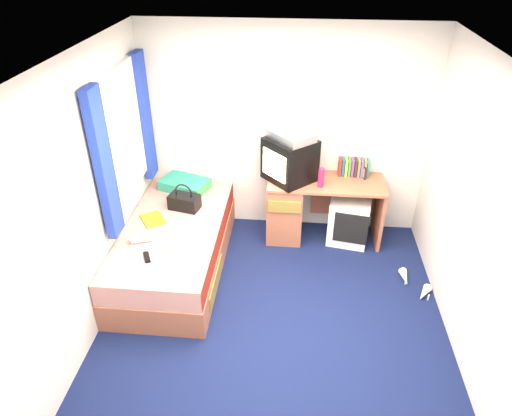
# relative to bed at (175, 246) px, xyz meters

# --- Properties ---
(ground) EXTENTS (3.40, 3.40, 0.00)m
(ground) POSITION_rel_bed_xyz_m (1.10, -0.70, -0.27)
(ground) COLOR #0C1438
(ground) RESTS_ON ground
(room_shell) EXTENTS (3.40, 3.40, 3.40)m
(room_shell) POSITION_rel_bed_xyz_m (1.10, -0.70, 1.18)
(room_shell) COLOR white
(room_shell) RESTS_ON ground
(bed) EXTENTS (1.01, 2.00, 0.54)m
(bed) POSITION_rel_bed_xyz_m (0.00, 0.00, 0.00)
(bed) COLOR #A86146
(bed) RESTS_ON ground
(pillow) EXTENTS (0.62, 0.50, 0.12)m
(pillow) POSITION_rel_bed_xyz_m (-0.04, 0.77, 0.33)
(pillow) COLOR #18739E
(pillow) RESTS_ON bed
(desk) EXTENTS (1.30, 0.55, 0.75)m
(desk) POSITION_rel_bed_xyz_m (1.31, 0.74, 0.14)
(desk) COLOR #A86146
(desk) RESTS_ON ground
(storage_cube) EXTENTS (0.51, 0.51, 0.55)m
(storage_cube) POSITION_rel_bed_xyz_m (1.89, 0.70, 0.01)
(storage_cube) COLOR white
(storage_cube) RESTS_ON ground
(crt_tv) EXTENTS (0.66, 0.66, 0.48)m
(crt_tv) POSITION_rel_bed_xyz_m (1.17, 0.74, 0.72)
(crt_tv) COLOR black
(crt_tv) RESTS_ON desk
(vcr) EXTENTS (0.56, 0.57, 0.09)m
(vcr) POSITION_rel_bed_xyz_m (1.17, 0.74, 1.01)
(vcr) COLOR silver
(vcr) RESTS_ON crt_tv
(book_row) EXTENTS (0.34, 0.13, 0.20)m
(book_row) POSITION_rel_bed_xyz_m (1.89, 0.90, 0.58)
(book_row) COLOR maroon
(book_row) RESTS_ON desk
(picture_frame) EXTENTS (0.04, 0.12, 0.14)m
(picture_frame) POSITION_rel_bed_xyz_m (2.01, 0.85, 0.55)
(picture_frame) COLOR #331911
(picture_frame) RESTS_ON desk
(pink_water_bottle) EXTENTS (0.08, 0.08, 0.21)m
(pink_water_bottle) POSITION_rel_bed_xyz_m (1.52, 0.60, 0.59)
(pink_water_bottle) COLOR #E4204D
(pink_water_bottle) RESTS_ON desk
(aerosol_can) EXTENTS (0.05, 0.05, 0.16)m
(aerosol_can) POSITION_rel_bed_xyz_m (1.41, 0.77, 0.56)
(aerosol_can) COLOR white
(aerosol_can) RESTS_ON desk
(handbag) EXTENTS (0.36, 0.25, 0.30)m
(handbag) POSITION_rel_bed_xyz_m (0.05, 0.34, 0.36)
(handbag) COLOR black
(handbag) RESTS_ON bed
(towel) EXTENTS (0.36, 0.34, 0.10)m
(towel) POSITION_rel_bed_xyz_m (0.27, -0.18, 0.32)
(towel) COLOR white
(towel) RESTS_ON bed
(magazine) EXTENTS (0.33, 0.35, 0.01)m
(magazine) POSITION_rel_bed_xyz_m (-0.23, 0.08, 0.28)
(magazine) COLOR #D5EC1A
(magazine) RESTS_ON bed
(water_bottle) EXTENTS (0.21, 0.13, 0.07)m
(water_bottle) POSITION_rel_bed_xyz_m (-0.23, -0.31, 0.31)
(water_bottle) COLOR white
(water_bottle) RESTS_ON bed
(colour_swatch_fan) EXTENTS (0.23, 0.12, 0.01)m
(colour_swatch_fan) POSITION_rel_bed_xyz_m (0.09, -0.45, 0.28)
(colour_swatch_fan) COLOR gold
(colour_swatch_fan) RESTS_ON bed
(remote_control) EXTENTS (0.11, 0.17, 0.02)m
(remote_control) POSITION_rel_bed_xyz_m (-0.11, -0.56, 0.28)
(remote_control) COLOR black
(remote_control) RESTS_ON bed
(window_assembly) EXTENTS (0.11, 1.42, 1.40)m
(window_assembly) POSITION_rel_bed_xyz_m (-0.45, 0.20, 1.15)
(window_assembly) COLOR silver
(window_assembly) RESTS_ON room_shell
(white_heels) EXTENTS (0.29, 0.46, 0.09)m
(white_heels) POSITION_rel_bed_xyz_m (2.51, -0.12, -0.23)
(white_heels) COLOR white
(white_heels) RESTS_ON ground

